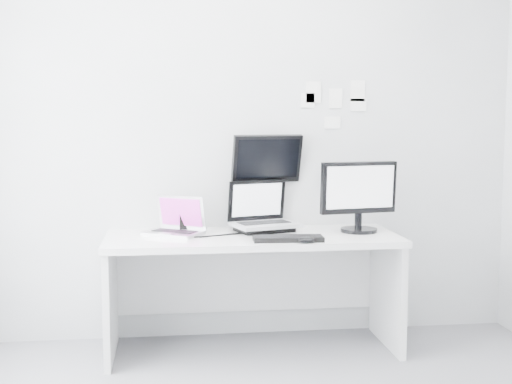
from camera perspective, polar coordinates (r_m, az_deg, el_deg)
The scene contains 15 objects.
back_wall at distance 4.57m, azimuth -0.84°, elevation 4.85°, with size 3.60×3.60×0.00m, color silver.
desk at distance 4.36m, azimuth -0.30°, elevation -8.30°, with size 1.80×0.70×0.73m, color white.
macbook at distance 4.30m, azimuth -6.82°, elevation -1.89°, with size 0.33×0.25×0.25m, color #A6A7AB.
speaker at distance 4.43m, azimuth -5.73°, elevation -2.10°, with size 0.09×0.09×0.18m, color black.
dell_laptop at distance 4.40m, azimuth 0.76°, elevation -1.15°, with size 0.40×0.31×0.33m, color #A5A7AD.
rear_monitor at distance 4.56m, azimuth 0.82°, elevation 1.01°, with size 0.46×0.17×0.63m, color black.
samsung_monitor at distance 4.43m, azimuth 8.49°, elevation -0.30°, with size 0.51×0.23×0.46m, color black.
keyboard at distance 4.09m, azimuth 2.66°, elevation -3.84°, with size 0.41×0.15×0.03m, color black.
mouse at distance 4.03m, azimuth 4.15°, elevation -3.96°, with size 0.11×0.07×0.04m, color black.
wall_note_0 at distance 4.64m, azimuth 4.75°, elevation 8.18°, with size 0.10×0.00×0.14m, color white.
wall_note_1 at distance 4.68m, azimuth 6.56°, elevation 7.66°, with size 0.09×0.00×0.13m, color white.
wall_note_2 at distance 4.71m, azimuth 8.35°, elevation 8.23°, with size 0.10×0.00×0.14m, color white.
wall_note_3 at distance 4.67m, azimuth 6.29°, elevation 5.70°, with size 0.11×0.00×0.08m, color white.
wall_note_4 at distance 4.63m, azimuth 4.27°, elevation 7.51°, with size 0.09×0.00×0.10m, color white.
wall_note_5 at distance 4.71m, azimuth 8.40°, elevation 7.10°, with size 0.11×0.00×0.08m, color white.
Camera 1 is at (-0.51, -2.94, 1.45)m, focal length 48.69 mm.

